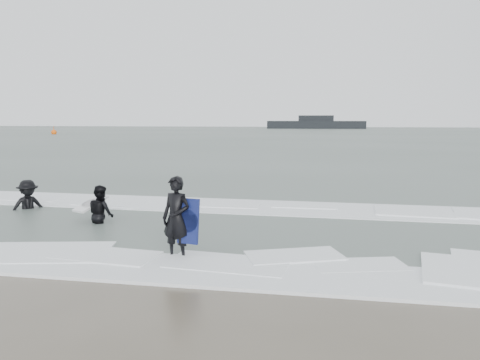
% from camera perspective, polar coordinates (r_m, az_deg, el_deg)
% --- Properties ---
extents(ground, '(320.00, 320.00, 0.00)m').
position_cam_1_polar(ground, '(10.02, -5.74, -9.93)').
color(ground, brown).
rests_on(ground, ground).
extents(sea, '(320.00, 320.00, 0.00)m').
position_cam_1_polar(sea, '(89.23, 9.60, 5.50)').
color(sea, '#47544C').
rests_on(sea, ground).
extents(surfer_centre, '(0.75, 0.59, 1.81)m').
position_cam_1_polar(surfer_centre, '(10.29, -7.69, -9.50)').
color(surfer_centre, black).
rests_on(surfer_centre, ground).
extents(surfer_wading, '(1.03, 1.00, 1.68)m').
position_cam_1_polar(surfer_wading, '(14.01, -16.53, -5.17)').
color(surfer_wading, black).
rests_on(surfer_wading, ground).
extents(surfer_breaker, '(1.31, 1.37, 1.87)m').
position_cam_1_polar(surfer_breaker, '(16.86, -24.37, -3.42)').
color(surfer_breaker, black).
rests_on(surfer_breaker, ground).
extents(surf_foam, '(30.03, 9.06, 0.09)m').
position_cam_1_polar(surf_foam, '(13.47, -1.10, -5.18)').
color(surf_foam, white).
rests_on(surf_foam, ground).
extents(bodyboards, '(13.86, 8.24, 1.25)m').
position_cam_1_polar(bodyboards, '(13.12, 5.75, -3.52)').
color(bodyboards, '#10174B').
rests_on(bodyboards, ground).
extents(buoy, '(1.00, 1.00, 1.65)m').
position_cam_1_polar(buoy, '(96.26, -21.74, 5.43)').
color(buoy, '#EF560A').
rests_on(buoy, ground).
extents(vessel_horizon, '(28.74, 5.13, 3.90)m').
position_cam_1_polar(vessel_horizon, '(141.87, 9.26, 6.77)').
color(vessel_horizon, black).
rests_on(vessel_horizon, ground).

